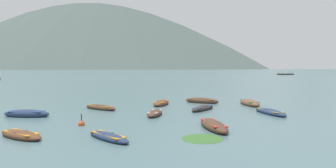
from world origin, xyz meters
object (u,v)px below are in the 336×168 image
(ferry_1, at_px, (285,74))
(mooring_buoy, at_px, (82,124))
(rowboat_1, at_px, (214,125))
(rowboat_2, at_px, (100,107))
(rowboat_9, at_px, (270,112))
(rowboat_4, at_px, (203,108))
(rowboat_10, at_px, (249,103))
(rowboat_0, at_px, (155,113))
(rowboat_3, at_px, (108,137))
(rowboat_7, at_px, (202,101))
(rowboat_5, at_px, (21,135))
(rowboat_8, at_px, (161,103))
(rowboat_6, at_px, (27,114))

(ferry_1, distance_m, mooring_buoy, 164.99)
(rowboat_1, bearing_deg, rowboat_2, 142.12)
(rowboat_9, height_order, mooring_buoy, mooring_buoy)
(rowboat_4, relative_size, mooring_buoy, 4.21)
(rowboat_10, bearing_deg, rowboat_0, -139.91)
(rowboat_3, relative_size, rowboat_7, 0.80)
(rowboat_0, bearing_deg, mooring_buoy, -133.80)
(rowboat_0, xyz_separation_m, rowboat_5, (-6.44, -8.29, -0.02))
(rowboat_9, bearing_deg, rowboat_5, -148.26)
(rowboat_0, height_order, rowboat_7, rowboat_7)
(rowboat_3, bearing_deg, rowboat_8, 85.59)
(rowboat_5, relative_size, rowboat_10, 0.78)
(rowboat_0, relative_size, rowboat_6, 0.85)
(rowboat_6, relative_size, ferry_1, 0.40)
(rowboat_2, distance_m, rowboat_5, 11.42)
(mooring_buoy, bearing_deg, rowboat_4, 43.49)
(rowboat_5, height_order, rowboat_8, rowboat_8)
(rowboat_3, xyz_separation_m, rowboat_8, (1.16, 15.10, 0.06))
(rowboat_1, height_order, rowboat_9, rowboat_1)
(rowboat_9, bearing_deg, rowboat_3, -138.40)
(rowboat_1, distance_m, rowboat_6, 15.08)
(rowboat_9, bearing_deg, rowboat_1, -128.70)
(rowboat_1, relative_size, rowboat_2, 1.10)
(rowboat_0, distance_m, rowboat_10, 11.86)
(rowboat_6, distance_m, rowboat_7, 17.82)
(rowboat_0, relative_size, rowboat_1, 0.73)
(rowboat_2, xyz_separation_m, ferry_1, (61.04, 146.07, 0.28))
(rowboat_9, relative_size, mooring_buoy, 4.73)
(rowboat_1, distance_m, ferry_1, 162.16)
(rowboat_3, distance_m, rowboat_4, 12.83)
(rowboat_5, relative_size, ferry_1, 0.37)
(rowboat_5, bearing_deg, rowboat_6, 119.20)
(rowboat_0, bearing_deg, rowboat_9, 9.95)
(rowboat_4, bearing_deg, mooring_buoy, -136.51)
(rowboat_10, bearing_deg, mooring_buoy, -137.77)
(rowboat_5, xyz_separation_m, rowboat_6, (-3.77, 6.75, 0.07))
(rowboat_0, height_order, mooring_buoy, mooring_buoy)
(rowboat_6, distance_m, rowboat_10, 21.36)
(ferry_1, bearing_deg, rowboat_0, -110.37)
(rowboat_0, distance_m, rowboat_7, 9.97)
(rowboat_4, bearing_deg, rowboat_8, 140.96)
(rowboat_2, relative_size, rowboat_4, 1.02)
(rowboat_4, bearing_deg, rowboat_10, 39.99)
(rowboat_6, xyz_separation_m, rowboat_9, (19.93, 3.25, -0.06))
(rowboat_0, xyz_separation_m, rowboat_9, (9.72, 1.71, -0.01))
(rowboat_0, relative_size, rowboat_8, 0.79)
(rowboat_0, distance_m, rowboat_6, 10.33)
(rowboat_8, bearing_deg, rowboat_3, -94.41)
(ferry_1, bearing_deg, rowboat_9, -107.21)
(rowboat_2, bearing_deg, rowboat_7, 31.61)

